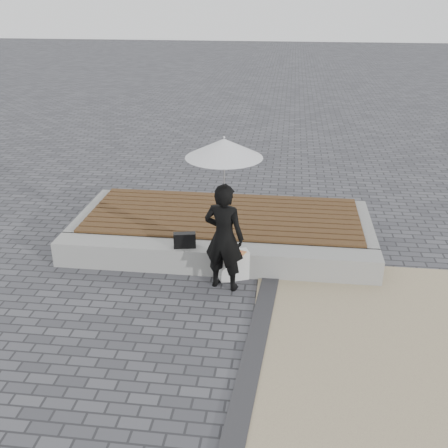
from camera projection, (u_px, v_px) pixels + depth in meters
The scene contains 10 objects.
ground at pixel (197, 330), 6.79m from camera, with size 80.00×80.00×0.00m, color #4C4C51.
edging_band at pixel (252, 358), 6.25m from camera, with size 0.25×5.20×0.04m, color #2E2E31.
seating_ledge at pixel (214, 258), 8.16m from camera, with size 5.00×0.45×0.40m, color gray.
timber_platform at pixel (224, 226), 9.25m from camera, with size 5.00×2.00×0.40m, color gray.
timber_decking at pixel (224, 215), 9.16m from camera, with size 4.60×2.00×0.04m, color brown, non-canonical shape.
woman at pixel (224, 237), 7.46m from camera, with size 0.58×0.38×1.59m, color black.
parasol at pixel (224, 148), 6.93m from camera, with size 1.03×1.03×1.31m.
handbag at pixel (185, 240), 8.01m from camera, with size 0.33×0.12×0.23m, color black.
canvas_tote at pixel (234, 265), 7.90m from camera, with size 0.43×0.18×0.45m, color silver.
magazine at pixel (234, 253), 7.76m from camera, with size 0.32×0.23×0.01m, color red.
Camera 1 is at (1.04, -5.57, 4.00)m, focal length 42.75 mm.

